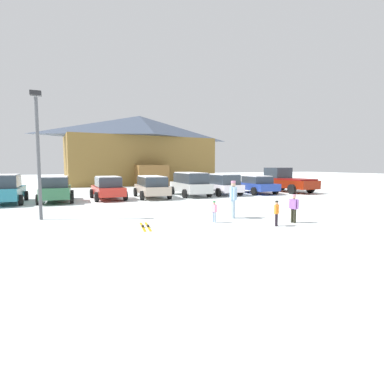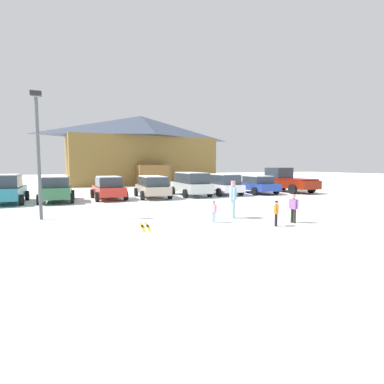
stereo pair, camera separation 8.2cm
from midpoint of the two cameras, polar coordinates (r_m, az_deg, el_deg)
ground at (r=8.05m, az=16.04°, el=-12.05°), size 160.00×160.00×0.00m
ski_lodge at (r=39.24m, az=-9.63°, el=7.97°), size 18.65×10.48×8.62m
parked_teal_hatchback at (r=21.70m, az=-31.77°, el=0.48°), size 2.14×4.60×1.81m
parked_green_coupe at (r=21.16m, az=-24.25°, el=0.54°), size 2.20×4.31×1.66m
parked_red_sedan at (r=21.59m, az=-15.52°, el=0.81°), size 2.17×4.30×1.60m
parked_beige_suv at (r=21.98m, az=-7.47°, el=1.17°), size 2.35×4.63×1.59m
parked_silver_wagon at (r=23.18m, az=-0.14°, el=1.67°), size 2.29×4.85×1.82m
parked_white_suv at (r=24.23m, az=5.88°, el=1.63°), size 2.21×4.37×1.67m
parked_blue_hatchback at (r=25.77m, az=12.31°, el=1.46°), size 2.43×4.58×1.50m
pickup_truck at (r=28.14m, az=17.46°, el=2.09°), size 2.54×5.86×2.15m
skier_child_in_orange_jacket at (r=12.03m, az=15.94°, el=-3.66°), size 0.30×0.26×0.99m
skier_child_in_pink_snowsuit at (r=12.35m, az=4.36°, el=-3.51°), size 0.19×0.32×0.89m
skier_adult_in_blue_parka at (r=13.41m, az=7.99°, el=-0.98°), size 0.36×0.59×1.67m
skier_child_in_purple_jacket at (r=12.91m, az=18.96°, el=-2.71°), size 0.23×0.42×1.16m
pair_of_skis at (r=11.63m, az=-8.76°, el=-6.51°), size 0.53×1.72×0.08m
lamp_post at (r=14.45m, az=-27.10°, el=7.44°), size 0.44×0.24×5.46m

